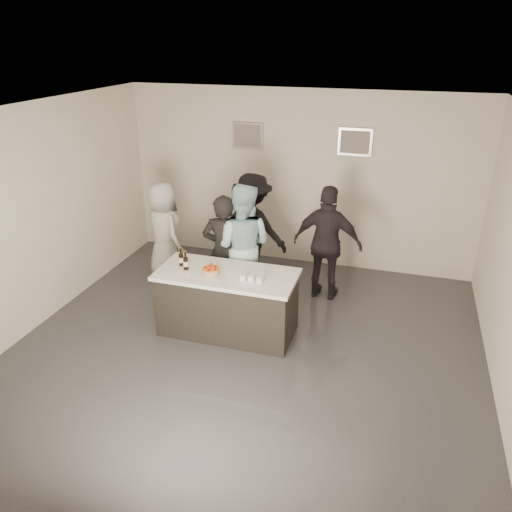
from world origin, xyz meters
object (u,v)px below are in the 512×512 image
person_main_blue (242,246)px  beer_bottle_b (186,260)px  person_main_black (224,252)px  cake (211,272)px  bar_counter (227,303)px  person_guest_back (252,228)px  person_guest_right (327,244)px  beer_bottle_a (181,257)px  person_guest_left (164,232)px

person_main_blue → beer_bottle_b: bearing=59.7°
person_main_black → cake: bearing=88.7°
bar_counter → cake: 0.53m
cake → person_guest_back: size_ratio=0.13×
person_guest_right → person_main_blue: bearing=29.1°
beer_bottle_a → person_main_black: 0.79m
cake → beer_bottle_b: bearing=173.5°
bar_counter → beer_bottle_a: size_ratio=7.15×
person_main_black → person_guest_left: size_ratio=1.05×
cake → beer_bottle_a: 0.51m
bar_counter → person_main_black: person_main_black is taller
bar_counter → beer_bottle_b: beer_bottle_b is taller
person_main_black → person_main_blue: bearing=-159.3°
bar_counter → cake: bearing=-151.6°
beer_bottle_a → person_guest_right: bearing=37.4°
beer_bottle_a → person_main_blue: 1.02m
person_main_blue → person_guest_left: bearing=-17.7°
beer_bottle_b → bar_counter: bearing=5.8°
bar_counter → person_guest_left: (-1.55, 1.27, 0.38)m
person_main_black → beer_bottle_a: bearing=52.1°
bar_counter → person_main_black: size_ratio=1.08×
beer_bottle_a → person_guest_left: person_guest_left is taller
cake → person_main_black: (-0.12, 0.81, -0.07)m
bar_counter → cake: (-0.18, -0.10, 0.49)m
person_guest_left → person_main_blue: bearing=-160.9°
person_guest_right → person_guest_back: bearing=-7.3°
beer_bottle_a → person_main_black: size_ratio=0.15×
bar_counter → person_main_black: 0.88m
cake → beer_bottle_a: (-0.48, 0.14, 0.09)m
cake → person_main_blue: 0.96m
beer_bottle_a → person_main_black: (0.37, 0.68, -0.17)m
cake → person_guest_right: size_ratio=0.13×
beer_bottle_a → beer_bottle_b: bearing=-40.6°
person_guest_right → person_guest_left: bearing=7.0°
cake → person_guest_left: size_ratio=0.14×
beer_bottle_a → person_guest_right: size_ratio=0.15×
beer_bottle_b → person_guest_back: 1.76m
cake → beer_bottle_a: beer_bottle_a is taller
person_guest_left → person_guest_back: size_ratio=0.92×
person_main_black → person_guest_left: person_main_black is taller
person_guest_right → cake: bearing=53.5°
person_main_black → beer_bottle_b: bearing=62.1°
beer_bottle_a → person_guest_back: bearing=72.7°
bar_counter → person_main_blue: bearing=94.5°
person_main_blue → person_guest_right: (1.17, 0.54, -0.04)m
cake → person_guest_right: (1.29, 1.49, -0.04)m
bar_counter → person_guest_back: (-0.16, 1.65, 0.45)m
person_main_black → person_guest_back: person_guest_back is taller
person_main_black → person_guest_left: 1.37m
beer_bottle_a → person_guest_back: person_guest_back is taller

